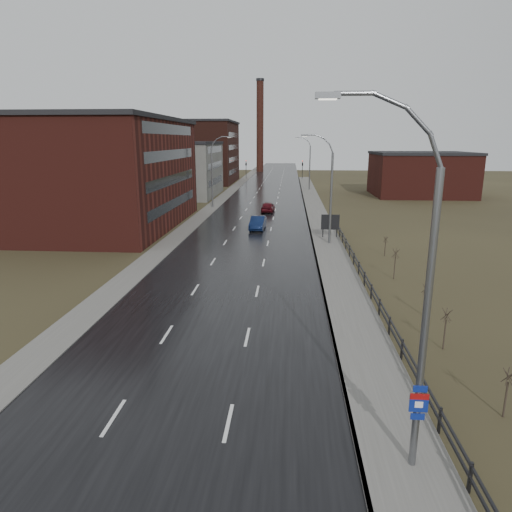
% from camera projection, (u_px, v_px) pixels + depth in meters
% --- Properties ---
extents(ground, '(320.00, 320.00, 0.00)m').
position_uv_depth(ground, '(138.00, 498.00, 14.10)').
color(ground, '#2D2819').
rests_on(ground, ground).
extents(road, '(14.00, 300.00, 0.06)m').
position_uv_depth(road, '(261.00, 210.00, 72.08)').
color(road, black).
rests_on(road, ground).
extents(sidewalk_right, '(3.20, 180.00, 0.18)m').
position_uv_depth(sidewalk_right, '(328.00, 246.00, 47.29)').
color(sidewalk_right, '#595651').
rests_on(sidewalk_right, ground).
extents(curb_right, '(0.16, 180.00, 0.18)m').
position_uv_depth(curb_right, '(313.00, 246.00, 47.40)').
color(curb_right, slate).
rests_on(curb_right, ground).
extents(sidewalk_left, '(2.40, 260.00, 0.12)m').
position_uv_depth(sidewalk_left, '(209.00, 209.00, 72.66)').
color(sidewalk_left, '#595651').
rests_on(sidewalk_left, ground).
extents(warehouse_near, '(22.44, 28.56, 13.50)m').
position_uv_depth(warehouse_near, '(87.00, 173.00, 57.42)').
color(warehouse_near, '#471914').
rests_on(warehouse_near, ground).
extents(warehouse_mid, '(16.32, 20.40, 10.50)m').
position_uv_depth(warehouse_mid, '(175.00, 169.00, 89.47)').
color(warehouse_mid, slate).
rests_on(warehouse_mid, ground).
extents(warehouse_far, '(26.52, 24.48, 15.50)m').
position_uv_depth(warehouse_far, '(184.00, 152.00, 118.20)').
color(warehouse_far, '#331611').
rests_on(warehouse_far, ground).
extents(building_right, '(18.36, 16.32, 8.50)m').
position_uv_depth(building_right, '(420.00, 174.00, 90.14)').
color(building_right, '#471914').
rests_on(building_right, ground).
extents(smokestack, '(2.70, 2.70, 30.70)m').
position_uv_depth(smokestack, '(260.00, 126.00, 155.66)').
color(smokestack, '#331611').
rests_on(smokestack, ground).
extents(streetlight_main, '(3.91, 0.29, 12.11)m').
position_uv_depth(streetlight_main, '(417.00, 298.00, 13.93)').
color(streetlight_main, slate).
rests_on(streetlight_main, ground).
extents(streetlight_right_mid, '(3.36, 0.28, 11.35)m').
position_uv_depth(streetlight_right_mid, '(328.00, 189.00, 46.85)').
color(streetlight_right_mid, slate).
rests_on(streetlight_right_mid, ground).
extents(streetlight_left, '(3.36, 0.28, 11.35)m').
position_uv_depth(streetlight_left, '(214.00, 172.00, 73.13)').
color(streetlight_left, slate).
rests_on(streetlight_left, ground).
extents(streetlight_right_far, '(3.36, 0.28, 11.35)m').
position_uv_depth(streetlight_right_far, '(308.00, 163.00, 99.03)').
color(streetlight_right_far, slate).
rests_on(streetlight_right_far, ground).
extents(guardrail, '(0.10, 53.05, 1.10)m').
position_uv_depth(guardrail, '(373.00, 293.00, 30.89)').
color(guardrail, black).
rests_on(guardrail, ground).
extents(shrub_b, '(0.50, 0.52, 2.09)m').
position_uv_depth(shrub_b, '(507.00, 392.00, 17.98)').
color(shrub_b, '#382D23').
rests_on(shrub_b, ground).
extents(shrub_c, '(0.54, 0.57, 2.26)m').
position_uv_depth(shrub_c, '(445.00, 328.00, 23.86)').
color(shrub_c, '#382D23').
rests_on(shrub_c, ground).
extents(shrub_d, '(0.49, 0.52, 2.06)m').
position_uv_depth(shrub_d, '(425.00, 299.00, 28.54)').
color(shrub_d, '#382D23').
rests_on(shrub_d, ground).
extents(shrub_e, '(0.59, 0.62, 2.48)m').
position_uv_depth(shrub_e, '(395.00, 263.00, 36.01)').
color(shrub_e, '#382D23').
rests_on(shrub_e, ground).
extents(shrub_f, '(0.46, 0.48, 1.90)m').
position_uv_depth(shrub_f, '(385.00, 246.00, 43.29)').
color(shrub_f, '#382D23').
rests_on(shrub_f, ground).
extents(billboard, '(2.02, 0.17, 2.74)m').
position_uv_depth(billboard, '(330.00, 223.00, 50.78)').
color(billboard, black).
rests_on(billboard, ground).
extents(traffic_light_left, '(0.58, 2.73, 5.30)m').
position_uv_depth(traffic_light_left, '(246.00, 162.00, 129.51)').
color(traffic_light_left, black).
rests_on(traffic_light_left, ground).
extents(traffic_light_right, '(0.58, 2.73, 5.30)m').
position_uv_depth(traffic_light_right, '(303.00, 163.00, 128.37)').
color(traffic_light_right, black).
rests_on(traffic_light_right, ground).
extents(car_near, '(1.92, 4.91, 1.59)m').
position_uv_depth(car_near, '(258.00, 223.00, 56.16)').
color(car_near, '#0B183B').
rests_on(car_near, ground).
extents(car_far, '(2.09, 4.70, 1.57)m').
position_uv_depth(car_far, '(268.00, 207.00, 69.75)').
color(car_far, '#4B0C13').
rests_on(car_far, ground).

